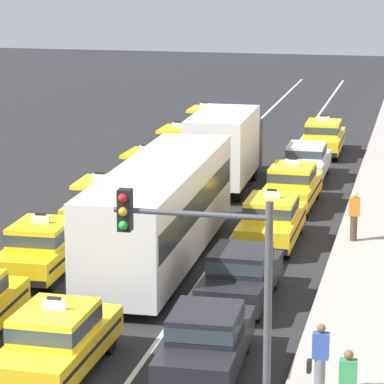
{
  "coord_description": "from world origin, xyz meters",
  "views": [
    {
      "loc": [
        8.0,
        -19.71,
        9.69
      ],
      "look_at": [
        -0.04,
        15.18,
        1.3
      ],
      "focal_mm": 96.17,
      "sensor_mm": 36.0,
      "label": 1
    }
  ],
  "objects_px": {
    "taxi_left_second": "(43,247)",
    "taxi_left_third": "(101,201)",
    "taxi_left_fifth": "(179,144)",
    "taxi_right_sixth": "(323,137)",
    "pedestrian_mid_block": "(354,216)",
    "traffic_light_pole": "(214,290)",
    "taxi_center_nearest": "(57,340)",
    "sedan_right_nearest": "(206,339)",
    "sedan_right_second": "(241,274)",
    "taxi_right_third": "(272,220)",
    "pedestrian_trailing": "(320,359)",
    "taxi_left_sixth": "(206,122)",
    "box_truck_center_third": "(226,146)",
    "sedan_right_fifth": "(306,160)",
    "taxi_right_fourth": "(292,185)",
    "taxi_left_fourth": "(147,170)",
    "bus_center_second": "(161,208)"
  },
  "relations": [
    {
      "from": "taxi_center_nearest",
      "to": "sedan_right_nearest",
      "type": "height_order",
      "value": "taxi_center_nearest"
    },
    {
      "from": "sedan_right_second",
      "to": "taxi_right_sixth",
      "type": "bearing_deg",
      "value": 89.96
    },
    {
      "from": "taxi_left_fourth",
      "to": "box_truck_center_third",
      "type": "distance_m",
      "value": 3.46
    },
    {
      "from": "pedestrian_mid_block",
      "to": "sedan_right_nearest",
      "type": "bearing_deg",
      "value": -102.32
    },
    {
      "from": "taxi_center_nearest",
      "to": "taxi_right_sixth",
      "type": "xyz_separation_m",
      "value": [
        3.27,
        28.4,
        0.0
      ]
    },
    {
      "from": "taxi_left_fifth",
      "to": "taxi_right_sixth",
      "type": "relative_size",
      "value": 1.0
    },
    {
      "from": "sedan_right_second",
      "to": "pedestrian_mid_block",
      "type": "relative_size",
      "value": 2.55
    },
    {
      "from": "sedan_right_nearest",
      "to": "taxi_left_fifth",
      "type": "bearing_deg",
      "value": 105.18
    },
    {
      "from": "taxi_left_second",
      "to": "taxi_left_sixth",
      "type": "xyz_separation_m",
      "value": [
        -0.13,
        24.16,
        0.0
      ]
    },
    {
      "from": "box_truck_center_third",
      "to": "sedan_right_fifth",
      "type": "height_order",
      "value": "box_truck_center_third"
    },
    {
      "from": "taxi_left_fifth",
      "to": "taxi_left_sixth",
      "type": "height_order",
      "value": "same"
    },
    {
      "from": "sedan_right_nearest",
      "to": "taxi_right_fourth",
      "type": "xyz_separation_m",
      "value": [
        -0.16,
        16.57,
        0.03
      ]
    },
    {
      "from": "sedan_right_fifth",
      "to": "pedestrian_mid_block",
      "type": "height_order",
      "value": "pedestrian_mid_block"
    },
    {
      "from": "taxi_left_second",
      "to": "traffic_light_pole",
      "type": "relative_size",
      "value": 0.83
    },
    {
      "from": "taxi_left_sixth",
      "to": "sedan_right_second",
      "type": "height_order",
      "value": "taxi_left_sixth"
    },
    {
      "from": "taxi_center_nearest",
      "to": "pedestrian_trailing",
      "type": "xyz_separation_m",
      "value": [
        6.11,
        0.02,
        0.09
      ]
    },
    {
      "from": "taxi_left_fourth",
      "to": "taxi_right_fourth",
      "type": "distance_m",
      "value": 6.43
    },
    {
      "from": "taxi_center_nearest",
      "to": "pedestrian_trailing",
      "type": "height_order",
      "value": "taxi_center_nearest"
    },
    {
      "from": "taxi_left_fourth",
      "to": "pedestrian_mid_block",
      "type": "bearing_deg",
      "value": -34.96
    },
    {
      "from": "taxi_left_second",
      "to": "pedestrian_mid_block",
      "type": "relative_size",
      "value": 2.72
    },
    {
      "from": "taxi_center_nearest",
      "to": "taxi_left_fifth",
      "type": "bearing_deg",
      "value": 97.23
    },
    {
      "from": "box_truck_center_third",
      "to": "taxi_center_nearest",
      "type": "bearing_deg",
      "value": -90.04
    },
    {
      "from": "taxi_left_sixth",
      "to": "taxi_center_nearest",
      "type": "xyz_separation_m",
      "value": [
        3.27,
        -31.4,
        0.0
      ]
    },
    {
      "from": "taxi_left_second",
      "to": "taxi_left_third",
      "type": "distance_m",
      "value": 6.05
    },
    {
      "from": "taxi_right_third",
      "to": "taxi_left_second",
      "type": "bearing_deg",
      "value": -142.87
    },
    {
      "from": "taxi_left_second",
      "to": "taxi_left_third",
      "type": "height_order",
      "value": "same"
    },
    {
      "from": "taxi_left_fifth",
      "to": "taxi_right_third",
      "type": "relative_size",
      "value": 1.01
    },
    {
      "from": "sedan_right_nearest",
      "to": "traffic_light_pole",
      "type": "xyz_separation_m",
      "value": [
        1.25,
        -5.11,
        2.97
      ]
    },
    {
      "from": "taxi_left_third",
      "to": "bus_center_second",
      "type": "relative_size",
      "value": 0.41
    },
    {
      "from": "taxi_left_third",
      "to": "sedan_right_second",
      "type": "relative_size",
      "value": 1.07
    },
    {
      "from": "pedestrian_mid_block",
      "to": "traffic_light_pole",
      "type": "height_order",
      "value": "traffic_light_pole"
    },
    {
      "from": "taxi_left_second",
      "to": "taxi_left_third",
      "type": "bearing_deg",
      "value": 90.78
    },
    {
      "from": "sedan_right_fifth",
      "to": "taxi_left_sixth",
      "type": "bearing_deg",
      "value": 125.93
    },
    {
      "from": "pedestrian_trailing",
      "to": "taxi_right_fourth",
      "type": "bearing_deg",
      "value": 99.49
    },
    {
      "from": "taxi_left_second",
      "to": "sedan_right_fifth",
      "type": "relative_size",
      "value": 1.07
    },
    {
      "from": "taxi_left_third",
      "to": "taxi_right_third",
      "type": "height_order",
      "value": "same"
    },
    {
      "from": "sedan_right_fifth",
      "to": "sedan_right_second",
      "type": "bearing_deg",
      "value": -89.61
    },
    {
      "from": "taxi_left_fifth",
      "to": "sedan_right_second",
      "type": "height_order",
      "value": "taxi_left_fifth"
    },
    {
      "from": "box_truck_center_third",
      "to": "pedestrian_trailing",
      "type": "distance_m",
      "value": 21.13
    },
    {
      "from": "taxi_right_fourth",
      "to": "box_truck_center_third",
      "type": "bearing_deg",
      "value": 139.11
    },
    {
      "from": "taxi_left_second",
      "to": "box_truck_center_third",
      "type": "distance_m",
      "value": 13.41
    },
    {
      "from": "taxi_left_fifth",
      "to": "taxi_right_sixth",
      "type": "height_order",
      "value": "same"
    },
    {
      "from": "taxi_left_sixth",
      "to": "pedestrian_trailing",
      "type": "relative_size",
      "value": 2.8
    },
    {
      "from": "sedan_right_nearest",
      "to": "sedan_right_second",
      "type": "height_order",
      "value": "same"
    },
    {
      "from": "box_truck_center_third",
      "to": "taxi_right_sixth",
      "type": "distance_m",
      "value": 8.83
    },
    {
      "from": "taxi_left_third",
      "to": "sedan_right_nearest",
      "type": "xyz_separation_m",
      "value": [
        6.58,
        -12.37,
        -0.03
      ]
    },
    {
      "from": "taxi_left_fifth",
      "to": "box_truck_center_third",
      "type": "bearing_deg",
      "value": -56.09
    },
    {
      "from": "taxi_left_third",
      "to": "taxi_left_fourth",
      "type": "distance_m",
      "value": 5.66
    },
    {
      "from": "taxi_center_nearest",
      "to": "sedan_right_nearest",
      "type": "distance_m",
      "value": 3.48
    },
    {
      "from": "taxi_left_fifth",
      "to": "pedestrian_trailing",
      "type": "relative_size",
      "value": 2.82
    }
  ]
}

